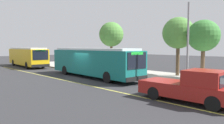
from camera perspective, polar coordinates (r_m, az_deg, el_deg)
ground_plane at (r=21.50m, az=-7.64°, el=-4.22°), size 120.00×120.00×0.00m
sidewalk_curb at (r=25.42m, az=3.43°, el=-2.74°), size 44.00×6.40×0.15m
lane_stripe_center at (r=20.31m, az=-12.71°, el=-4.76°), size 36.00×0.14×0.01m
transit_bus_main at (r=21.72m, az=-5.11°, el=0.18°), size 12.24×3.06×2.95m
transit_bus_second at (r=35.79m, az=-21.70°, el=1.42°), size 11.17×3.25×2.95m
pickup_truck at (r=12.64m, az=20.58°, el=-6.34°), size 5.49×2.26×1.85m
bus_shelter at (r=24.86m, az=3.13°, el=1.36°), size 2.90×1.60×2.48m
waiting_bench at (r=24.75m, az=3.09°, el=-1.63°), size 1.60×0.48×0.95m
route_sign_post at (r=21.04m, az=4.98°, el=0.97°), size 0.44×0.08×2.80m
street_tree_near_shelter at (r=22.88m, az=17.31°, el=7.35°), size 3.21×3.21×5.96m
street_tree_upstreet at (r=21.61m, az=23.27°, el=6.41°), size 2.93×2.93×5.45m
street_tree_downstreet at (r=30.39m, az=-0.19°, el=7.35°), size 3.47×3.47×6.45m
utility_pole at (r=17.78m, az=19.63°, el=4.69°), size 0.16×0.16×6.40m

